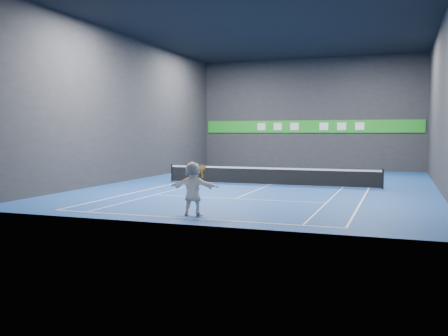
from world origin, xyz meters
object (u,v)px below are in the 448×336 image
(tennis_ball, at_px, (183,143))
(player, at_px, (193,189))
(tennis_racket, at_px, (202,168))
(tennis_net, at_px, (270,176))

(tennis_ball, bearing_deg, player, -0.24)
(tennis_ball, height_order, tennis_racket, tennis_ball)
(player, bearing_deg, tennis_net, -94.03)
(tennis_net, bearing_deg, tennis_racket, -88.40)
(player, xyz_separation_m, tennis_racket, (0.33, 0.05, 0.74))
(player, bearing_deg, tennis_racket, -175.63)
(player, relative_size, tennis_racket, 3.77)
(tennis_ball, distance_m, tennis_racket, 1.14)
(player, bearing_deg, tennis_ball, -4.20)
(tennis_ball, xyz_separation_m, tennis_net, (0.39, 11.23, -2.08))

